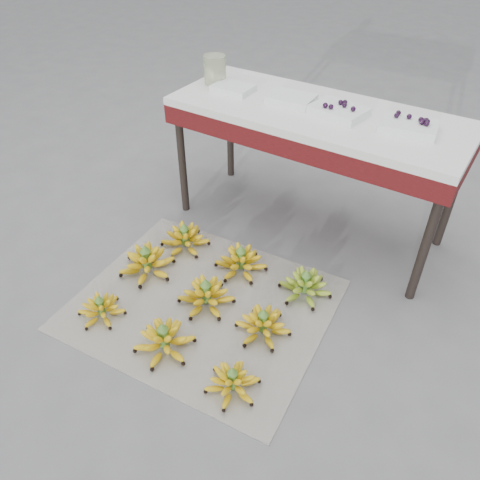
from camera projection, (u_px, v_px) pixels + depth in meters
The scene contains 17 objects.
ground at pixel (212, 315), 2.36m from camera, with size 60.00×60.00×0.00m, color #5E5E60.
newspaper_mat at pixel (203, 304), 2.42m from camera, with size 1.25×1.05×0.01m, color silver.
bunch_front_left at pixel (101, 309), 2.32m from camera, with size 0.26×0.26×0.14m.
bunch_front_center at pixel (164, 340), 2.15m from camera, with size 0.35×0.35×0.17m.
bunch_front_right at pixel (233, 382), 1.99m from camera, with size 0.31×0.31×0.15m.
bunch_mid_left at pixel (147, 262), 2.57m from camera, with size 0.36×0.36×0.19m.
bunch_mid_center at pixel (206, 295), 2.38m from camera, with size 0.33×0.33×0.18m.
bunch_mid_right at pixel (263, 325), 2.23m from camera, with size 0.33×0.33×0.16m.
bunch_back_left at pixel (185, 239), 2.74m from camera, with size 0.30×0.30×0.17m.
bunch_back_center at pixel (241, 262), 2.58m from camera, with size 0.33×0.33×0.18m.
bunch_back_right at pixel (305, 285), 2.44m from camera, with size 0.28×0.28×0.17m.
vendor_table at pixel (316, 125), 2.53m from camera, with size 1.60×0.64×0.77m.
tray_far_left at pixel (233, 88), 2.67m from camera, with size 0.23×0.17×0.04m.
tray_left at pixel (291, 99), 2.54m from camera, with size 0.26×0.19×0.04m.
tray_right at pixel (339, 110), 2.41m from camera, with size 0.30×0.24×0.07m.
tray_far_right at pixel (409, 126), 2.27m from camera, with size 0.29×0.23×0.07m.
glass_jar at pixel (215, 70), 2.73m from camera, with size 0.13×0.13×0.16m, color beige.
Camera 1 is at (0.99, -1.27, 1.77)m, focal length 35.00 mm.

